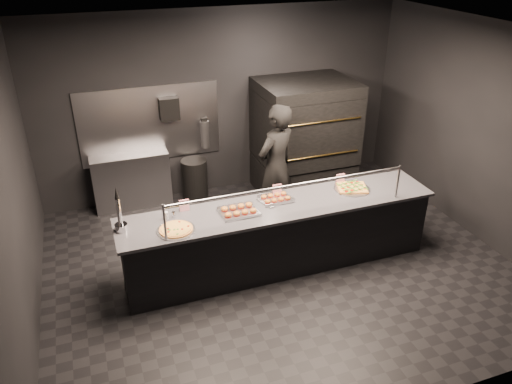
% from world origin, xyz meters
% --- Properties ---
extents(room, '(6.04, 6.00, 3.00)m').
position_xyz_m(room, '(-0.02, 0.05, 1.50)').
color(room, black).
rests_on(room, ground).
extents(service_counter, '(4.10, 0.78, 1.37)m').
position_xyz_m(service_counter, '(0.00, -0.00, 0.46)').
color(service_counter, black).
rests_on(service_counter, ground).
extents(pizza_oven, '(1.50, 1.23, 1.91)m').
position_xyz_m(pizza_oven, '(1.20, 1.90, 0.97)').
color(pizza_oven, black).
rests_on(pizza_oven, ground).
extents(prep_shelf, '(1.20, 0.35, 0.90)m').
position_xyz_m(prep_shelf, '(-1.60, 2.32, 0.45)').
color(prep_shelf, '#99999E').
rests_on(prep_shelf, ground).
extents(towel_dispenser, '(0.30, 0.20, 0.35)m').
position_xyz_m(towel_dispenser, '(-0.90, 2.39, 1.55)').
color(towel_dispenser, black).
rests_on(towel_dispenser, room).
extents(fire_extinguisher, '(0.14, 0.14, 0.51)m').
position_xyz_m(fire_extinguisher, '(-0.35, 2.40, 1.06)').
color(fire_extinguisher, '#B2B2B7').
rests_on(fire_extinguisher, room).
extents(beer_tap, '(0.15, 0.21, 0.56)m').
position_xyz_m(beer_tap, '(-1.95, 0.07, 1.08)').
color(beer_tap, silver).
rests_on(beer_tap, service_counter).
extents(round_pizza, '(0.45, 0.45, 0.03)m').
position_xyz_m(round_pizza, '(-1.36, -0.15, 0.94)').
color(round_pizza, silver).
rests_on(round_pizza, service_counter).
extents(slider_tray_a, '(0.49, 0.38, 0.07)m').
position_xyz_m(slider_tray_a, '(-0.55, -0.00, 0.95)').
color(slider_tray_a, silver).
rests_on(slider_tray_a, service_counter).
extents(slider_tray_b, '(0.47, 0.40, 0.06)m').
position_xyz_m(slider_tray_b, '(-0.00, 0.15, 0.94)').
color(slider_tray_b, silver).
rests_on(slider_tray_b, service_counter).
extents(square_pizza, '(0.48, 0.48, 0.05)m').
position_xyz_m(square_pizza, '(1.07, 0.09, 0.94)').
color(square_pizza, silver).
rests_on(square_pizza, service_counter).
extents(condiment_jar, '(0.15, 0.06, 0.10)m').
position_xyz_m(condiment_jar, '(-1.39, 0.15, 0.97)').
color(condiment_jar, silver).
rests_on(condiment_jar, service_counter).
extents(tent_cards, '(2.28, 0.04, 0.15)m').
position_xyz_m(tent_cards, '(-0.03, 0.28, 1.00)').
color(tent_cards, white).
rests_on(tent_cards, service_counter).
extents(trash_bin, '(0.42, 0.42, 0.70)m').
position_xyz_m(trash_bin, '(-0.60, 2.22, 0.35)').
color(trash_bin, black).
rests_on(trash_bin, ground).
extents(worker, '(0.82, 0.71, 1.89)m').
position_xyz_m(worker, '(0.36, 1.03, 0.95)').
color(worker, black).
rests_on(worker, ground).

